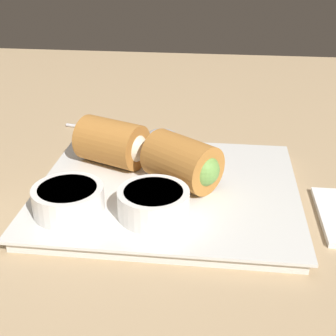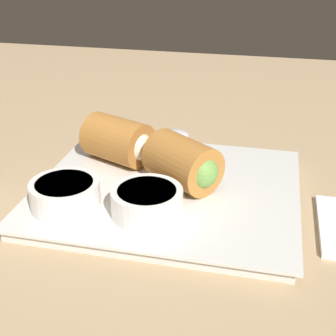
{
  "view_description": "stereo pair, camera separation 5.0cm",
  "coord_description": "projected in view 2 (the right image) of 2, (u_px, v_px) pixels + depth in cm",
  "views": [
    {
      "loc": [
        -6.11,
        46.67,
        29.19
      ],
      "look_at": [
        -0.72,
        0.72,
        5.72
      ],
      "focal_mm": 50.0,
      "sensor_mm": 36.0,
      "label": 1
    },
    {
      "loc": [
        -11.07,
        45.81,
        29.19
      ],
      "look_at": [
        -0.72,
        0.72,
        5.72
      ],
      "focal_mm": 50.0,
      "sensor_mm": 36.0,
      "label": 2
    }
  ],
  "objects": [
    {
      "name": "dipping_bowl_near",
      "position": [
        151.0,
        202.0,
        0.47
      ],
      "size": [
        7.24,
        7.24,
        2.82
      ],
      "color": "white",
      "rests_on": "serving_plate"
    },
    {
      "name": "spoon",
      "position": [
        167.0,
        133.0,
        0.69
      ],
      "size": [
        17.96,
        5.5,
        1.44
      ],
      "color": "silver",
      "rests_on": "table_surface"
    },
    {
      "name": "serving_plate",
      "position": [
        168.0,
        191.0,
        0.53
      ],
      "size": [
        29.07,
        25.13,
        1.5
      ],
      "color": "silver",
      "rests_on": "table_surface"
    },
    {
      "name": "roll_front_left",
      "position": [
        186.0,
        163.0,
        0.52
      ],
      "size": [
        9.54,
        9.09,
        5.56
      ],
      "color": "#B77533",
      "rests_on": "serving_plate"
    },
    {
      "name": "roll_front_right",
      "position": [
        121.0,
        141.0,
        0.57
      ],
      "size": [
        9.3,
        8.11,
        5.56
      ],
      "color": "#B77533",
      "rests_on": "serving_plate"
    },
    {
      "name": "table_surface",
      "position": [
        163.0,
        201.0,
        0.55
      ],
      "size": [
        180.0,
        140.0,
        2.0
      ],
      "color": "tan",
      "rests_on": "ground"
    },
    {
      "name": "dipping_bowl_far",
      "position": [
        65.0,
        193.0,
        0.48
      ],
      "size": [
        7.24,
        7.24,
        2.82
      ],
      "color": "white",
      "rests_on": "serving_plate"
    }
  ]
}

